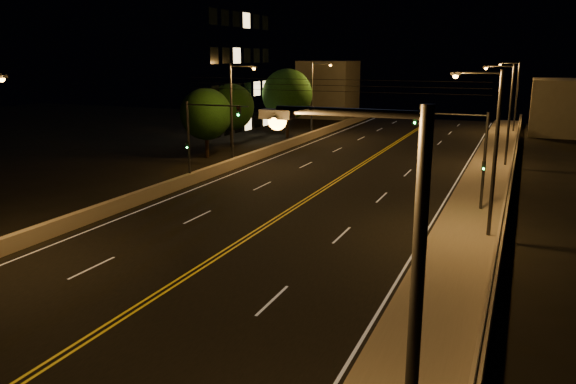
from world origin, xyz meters
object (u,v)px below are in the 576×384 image
at_px(traffic_signal_left, 200,133).
at_px(streetlight_6, 314,94).
at_px(tree_0, 206,114).
at_px(building_tower, 148,5).
at_px(tree_1, 231,107).
at_px(streetlight_3, 514,92).
at_px(tree_2, 287,94).
at_px(traffic_signal_right, 468,149).
at_px(streetlight_0, 394,349).
at_px(streetlight_5, 234,108).
at_px(streetlight_2, 507,109).
at_px(streetlight_1, 490,144).

bearing_deg(traffic_signal_left, streetlight_6, 92.33).
bearing_deg(tree_0, streetlight_6, 74.66).
bearing_deg(streetlight_6, building_tower, -160.96).
bearing_deg(tree_1, tree_0, -80.61).
height_order(streetlight_3, tree_2, streetlight_3).
bearing_deg(streetlight_6, tree_1, -120.70).
xyz_separation_m(streetlight_3, traffic_signal_right, (-1.50, -40.28, -1.17)).
relative_size(streetlight_0, tree_1, 1.32).
height_order(streetlight_0, traffic_signal_right, streetlight_0).
height_order(streetlight_0, streetlight_5, same).
bearing_deg(streetlight_3, streetlight_2, -90.00).
xyz_separation_m(streetlight_5, tree_1, (-5.76, 9.97, -0.89)).
height_order(streetlight_2, building_tower, building_tower).
xyz_separation_m(traffic_signal_right, tree_0, (-24.51, 10.38, 0.23)).
relative_size(streetlight_5, traffic_signal_right, 1.42).
bearing_deg(streetlight_6, streetlight_2, -27.75).
bearing_deg(streetlight_0, tree_1, 121.22).
relative_size(tree_0, tree_1, 0.99).
relative_size(streetlight_0, streetlight_3, 1.00).
height_order(streetlight_6, building_tower, building_tower).
bearing_deg(streetlight_1, streetlight_0, -90.00).
relative_size(streetlight_3, tree_1, 1.32).
distance_m(tree_0, tree_1, 7.15).
height_order(streetlight_2, traffic_signal_left, streetlight_2).
bearing_deg(tree_2, traffic_signal_right, -48.65).
height_order(streetlight_5, traffic_signal_left, streetlight_5).
xyz_separation_m(streetlight_2, tree_0, (-26.02, -5.49, -0.94)).
bearing_deg(tree_0, traffic_signal_left, -61.22).
xyz_separation_m(streetlight_2, streetlight_5, (-21.42, -8.40, 0.00)).
bearing_deg(streetlight_0, streetlight_1, 90.00).
height_order(streetlight_0, tree_0, streetlight_0).
distance_m(streetlight_1, building_tower, 48.50).
xyz_separation_m(streetlight_6, tree_1, (-5.76, -9.70, -0.89)).
bearing_deg(building_tower, tree_2, 18.51).
distance_m(streetlight_2, building_tower, 41.12).
distance_m(streetlight_3, streetlight_6, 25.13).
xyz_separation_m(streetlight_1, streetlight_6, (-21.42, 32.47, 0.00)).
relative_size(tree_1, tree_2, 0.83).
bearing_deg(streetlight_0, building_tower, 129.32).
relative_size(tree_0, tree_2, 0.82).
bearing_deg(tree_2, streetlight_6, 21.77).
distance_m(streetlight_0, building_tower, 63.23).
bearing_deg(streetlight_0, streetlight_5, 121.55).
bearing_deg(traffic_signal_left, tree_0, 118.78).
relative_size(streetlight_6, tree_0, 1.33).
relative_size(streetlight_1, traffic_signal_left, 1.42).
height_order(streetlight_1, building_tower, building_tower).
bearing_deg(traffic_signal_right, tree_1, 145.83).
height_order(streetlight_1, tree_1, streetlight_1).
height_order(streetlight_5, tree_1, streetlight_5).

